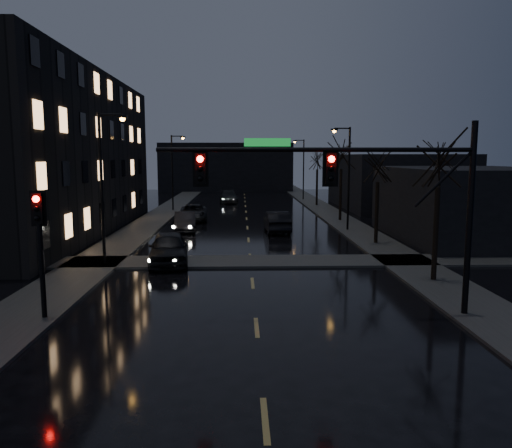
{
  "coord_description": "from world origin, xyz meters",
  "views": [
    {
      "loc": [
        -0.51,
        -8.31,
        5.76
      ],
      "look_at": [
        0.06,
        10.63,
        3.2
      ],
      "focal_mm": 35.0,
      "sensor_mm": 36.0,
      "label": 1
    }
  ],
  "objects": [
    {
      "name": "sidewalk_left",
      "position": [
        -8.5,
        35.0,
        0.06
      ],
      "size": [
        3.0,
        140.0,
        0.12
      ],
      "primitive_type": "cube",
      "color": "#2D2D2B",
      "rests_on": "ground"
    },
    {
      "name": "sidewalk_right",
      "position": [
        8.5,
        35.0,
        0.06
      ],
      "size": [
        3.0,
        140.0,
        0.12
      ],
      "primitive_type": "cube",
      "color": "#2D2D2B",
      "rests_on": "ground"
    },
    {
      "name": "sidewalk_cross",
      "position": [
        0.0,
        18.5,
        0.06
      ],
      "size": [
        40.0,
        3.0,
        0.12
      ],
      "primitive_type": "cube",
      "color": "#2D2D2B",
      "rests_on": "ground"
    },
    {
      "name": "apartment_block",
      "position": [
        -16.5,
        30.0,
        6.0
      ],
      "size": [
        12.0,
        30.0,
        12.0
      ],
      "primitive_type": "cube",
      "color": "black",
      "rests_on": "ground"
    },
    {
      "name": "commercial_right_near",
      "position": [
        15.5,
        26.0,
        2.5
      ],
      "size": [
        10.0,
        14.0,
        5.0
      ],
      "primitive_type": "cube",
      "color": "black",
      "rests_on": "ground"
    },
    {
      "name": "commercial_right_far",
      "position": [
        17.0,
        48.0,
        3.0
      ],
      "size": [
        12.0,
        18.0,
        6.0
      ],
      "primitive_type": "cube",
      "color": "black",
      "rests_on": "ground"
    },
    {
      "name": "far_block",
      "position": [
        -3.0,
        78.0,
        4.0
      ],
      "size": [
        22.0,
        10.0,
        8.0
      ],
      "primitive_type": "cube",
      "color": "black",
      "rests_on": "ground"
    },
    {
      "name": "signal_mast",
      "position": [
        3.85,
        9.0,
        4.87
      ],
      "size": [
        11.11,
        0.41,
        7.0
      ],
      "color": "black",
      "rests_on": "ground"
    },
    {
      "name": "signal_pole_left",
      "position": [
        -7.5,
        8.99,
        3.01
      ],
      "size": [
        0.35,
        0.41,
        4.53
      ],
      "color": "black",
      "rests_on": "ground"
    },
    {
      "name": "tree_near",
      "position": [
        8.4,
        14.0,
        6.22
      ],
      "size": [
        3.52,
        3.52,
        8.08
      ],
      "color": "black",
      "rests_on": "ground"
    },
    {
      "name": "tree_mid_a",
      "position": [
        8.4,
        24.0,
        5.83
      ],
      "size": [
        3.3,
        3.3,
        7.58
      ],
      "color": "black",
      "rests_on": "ground"
    },
    {
      "name": "tree_mid_b",
      "position": [
        8.4,
        36.0,
        6.61
      ],
      "size": [
        3.74,
        3.74,
        8.59
      ],
      "color": "black",
      "rests_on": "ground"
    },
    {
      "name": "tree_far",
      "position": [
        8.4,
        50.0,
        6.06
      ],
      "size": [
        3.43,
        3.43,
        7.88
      ],
      "color": "black",
      "rests_on": "ground"
    },
    {
      "name": "streetlight_l_near",
      "position": [
        -7.58,
        18.0,
        4.77
      ],
      "size": [
        1.53,
        0.28,
        8.0
      ],
      "color": "black",
      "rests_on": "ground"
    },
    {
      "name": "streetlight_l_far",
      "position": [
        -7.58,
        45.0,
        4.77
      ],
      "size": [
        1.53,
        0.28,
        8.0
      ],
      "color": "black",
      "rests_on": "ground"
    },
    {
      "name": "streetlight_r_mid",
      "position": [
        7.58,
        30.0,
        4.77
      ],
      "size": [
        1.53,
        0.28,
        8.0
      ],
      "color": "black",
      "rests_on": "ground"
    },
    {
      "name": "streetlight_r_far",
      "position": [
        7.58,
        58.0,
        4.77
      ],
      "size": [
        1.53,
        0.28,
        8.0
      ],
      "color": "black",
      "rests_on": "ground"
    },
    {
      "name": "oncoming_car_a",
      "position": [
        -4.44,
        18.33,
        0.86
      ],
      "size": [
        2.59,
        5.24,
        1.72
      ],
      "primitive_type": "imported",
      "rotation": [
        0.0,
        0.0,
        0.11
      ],
      "color": "black",
      "rests_on": "ground"
    },
    {
      "name": "oncoming_car_b",
      "position": [
        -4.87,
        30.18,
        0.75
      ],
      "size": [
        2.05,
        4.67,
        1.49
      ],
      "primitive_type": "imported",
      "rotation": [
        0.0,
        0.0,
        0.11
      ],
      "color": "black",
      "rests_on": "ground"
    },
    {
      "name": "oncoming_car_c",
      "position": [
        -4.86,
        36.61,
        0.74
      ],
      "size": [
        2.76,
        5.48,
        1.49
      ],
      "primitive_type": "imported",
      "rotation": [
        0.0,
        0.0,
        0.06
      ],
      "color": "black",
      "rests_on": "ground"
    },
    {
      "name": "oncoming_car_d",
      "position": [
        -2.08,
        54.47,
        0.77
      ],
      "size": [
        2.63,
        5.49,
        1.54
      ],
      "primitive_type": "imported",
      "rotation": [
        0.0,
        0.0,
        0.09
      ],
      "color": "black",
      "rests_on": "ground"
    },
    {
      "name": "lead_car",
      "position": [
        2.23,
        29.64,
        0.8
      ],
      "size": [
        1.94,
        4.96,
        1.61
      ],
      "primitive_type": "imported",
      "rotation": [
        0.0,
        0.0,
        3.19
      ],
      "color": "black",
      "rests_on": "ground"
    }
  ]
}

